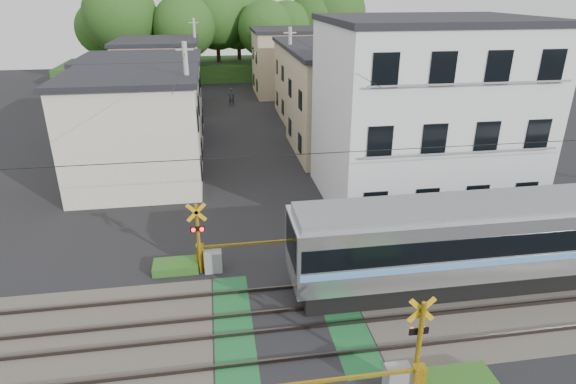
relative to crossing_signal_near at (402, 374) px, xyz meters
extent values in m
plane|color=black|center=(-2.59, 3.65, -0.71)|extent=(120.00, 120.00, 0.00)
cube|color=#47423A|center=(-2.59, 3.65, -0.71)|extent=(120.00, 6.00, 0.00)
cube|color=black|center=(-2.59, 3.65, -0.71)|extent=(5.20, 120.00, 0.00)
cube|color=#145126|center=(-4.49, 3.65, -0.70)|extent=(1.30, 6.00, 0.00)
cube|color=#145126|center=(-0.69, 3.65, -0.70)|extent=(1.30, 6.00, 0.00)
cube|color=#3F3833|center=(-2.59, 1.75, -0.64)|extent=(120.00, 0.08, 0.14)
cube|color=#3F3833|center=(-2.59, 3.15, -0.64)|extent=(120.00, 0.08, 0.14)
cube|color=#3F3833|center=(-2.59, 4.15, -0.64)|extent=(120.00, 0.08, 0.14)
cube|color=#3F3833|center=(-2.59, 5.55, -0.64)|extent=(120.00, 0.08, 0.14)
cube|color=black|center=(6.01, 4.85, -0.29)|extent=(15.99, 2.20, 0.83)
cube|color=black|center=(0.18, 4.85, -0.43)|extent=(2.22, 2.04, 0.56)
cube|color=silver|center=(6.01, 4.85, 1.32)|extent=(16.66, 2.59, 2.41)
cube|color=black|center=(6.01, 4.85, 1.61)|extent=(16.39, 2.63, 0.82)
cube|color=#548ED4|center=(6.01, 4.85, 0.99)|extent=(16.49, 2.62, 0.26)
cube|color=slate|center=(6.01, 4.85, 2.64)|extent=(16.32, 2.12, 0.22)
cube|color=black|center=(-2.27, 4.85, 1.69)|extent=(0.10, 2.23, 1.44)
cylinder|color=#E8B20C|center=(0.41, 0.05, 0.79)|extent=(0.14, 0.14, 3.00)
cube|color=#E8B20C|center=(0.41, 0.15, 1.99)|extent=(0.77, 0.05, 0.77)
cube|color=#E8B20C|center=(0.41, 0.15, 1.99)|extent=(0.77, 0.05, 0.77)
cube|color=black|center=(0.41, 0.15, 1.29)|extent=(0.55, 0.05, 0.20)
sphere|color=#FF0C07|center=(0.25, 0.21, 1.29)|extent=(0.16, 0.16, 0.16)
sphere|color=#FF0C07|center=(0.57, 0.21, 1.29)|extent=(0.16, 0.16, 0.16)
cube|color=gray|center=(-0.09, 0.05, -0.26)|extent=(0.70, 0.50, 0.90)
cube|color=#E8B20C|center=(0.41, -0.20, -0.16)|extent=(0.30, 0.30, 1.10)
cube|color=#E8B20C|center=(-1.84, -0.20, 0.29)|extent=(4.20, 0.08, 0.08)
cylinder|color=#E8B20C|center=(-5.59, 7.25, 0.79)|extent=(0.14, 0.14, 3.00)
cube|color=#E8B20C|center=(-5.59, 7.15, 1.99)|extent=(0.77, 0.05, 0.77)
cube|color=#E8B20C|center=(-5.59, 7.15, 1.99)|extent=(0.77, 0.05, 0.77)
cube|color=black|center=(-5.59, 7.15, 1.29)|extent=(0.55, 0.05, 0.20)
sphere|color=#FF0C07|center=(-5.75, 7.09, 1.29)|extent=(0.16, 0.16, 0.16)
sphere|color=#FF0C07|center=(-5.43, 7.09, 1.29)|extent=(0.16, 0.16, 0.16)
cube|color=gray|center=(-5.09, 7.25, -0.26)|extent=(0.70, 0.50, 0.90)
cube|color=#E8B20C|center=(-5.59, 7.50, -0.16)|extent=(0.30, 0.30, 1.10)
cube|color=#E8B20C|center=(-3.34, 7.50, 0.29)|extent=(4.20, 0.08, 0.08)
cube|color=silver|center=(5.91, 13.15, 3.79)|extent=(10.00, 8.00, 9.00)
cube|color=black|center=(5.91, 13.15, 8.44)|extent=(10.20, 8.16, 0.30)
cube|color=black|center=(2.21, 9.12, 0.79)|extent=(1.10, 0.06, 1.40)
cube|color=black|center=(4.66, 9.12, 0.79)|extent=(1.10, 0.06, 1.40)
cube|color=black|center=(7.11, 9.12, 0.79)|extent=(1.10, 0.06, 1.40)
cube|color=black|center=(9.56, 9.12, 0.79)|extent=(1.10, 0.06, 1.40)
cube|color=gray|center=(5.91, 8.90, 0.19)|extent=(9.00, 0.06, 0.08)
cube|color=black|center=(2.21, 9.12, 3.79)|extent=(1.10, 0.06, 1.40)
cube|color=black|center=(4.66, 9.12, 3.79)|extent=(1.10, 0.06, 1.40)
cube|color=black|center=(7.11, 9.12, 3.79)|extent=(1.10, 0.06, 1.40)
cube|color=black|center=(9.56, 9.12, 3.79)|extent=(1.10, 0.06, 1.40)
cube|color=gray|center=(5.91, 8.90, 3.19)|extent=(9.00, 0.06, 0.08)
cube|color=black|center=(2.21, 9.12, 6.79)|extent=(1.10, 0.06, 1.40)
cube|color=black|center=(4.66, 9.12, 6.79)|extent=(1.10, 0.06, 1.40)
cube|color=black|center=(7.11, 9.12, 6.79)|extent=(1.10, 0.06, 1.40)
cube|color=black|center=(9.56, 9.12, 6.79)|extent=(1.10, 0.06, 1.40)
cube|color=gray|center=(5.91, 8.90, 6.19)|extent=(9.00, 0.06, 0.08)
cube|color=beige|center=(-9.09, 17.65, 2.29)|extent=(7.00, 7.00, 6.00)
cube|color=black|center=(-9.09, 17.65, 5.44)|extent=(7.35, 7.35, 0.30)
cube|color=black|center=(-5.56, 15.90, 0.59)|extent=(0.06, 1.00, 1.20)
cube|color=black|center=(-5.56, 19.40, 0.59)|extent=(0.06, 1.00, 1.20)
cube|color=black|center=(-5.56, 15.90, 3.39)|extent=(0.06, 1.00, 1.20)
cube|color=black|center=(-5.56, 19.40, 3.39)|extent=(0.06, 1.00, 1.20)
cube|color=tan|center=(4.21, 21.65, 2.54)|extent=(7.00, 8.00, 6.50)
cube|color=black|center=(4.21, 21.65, 5.94)|extent=(7.35, 8.40, 0.30)
cube|color=black|center=(0.68, 19.65, 0.59)|extent=(0.06, 1.00, 1.20)
cube|color=black|center=(0.68, 23.65, 0.59)|extent=(0.06, 1.00, 1.20)
cube|color=black|center=(0.68, 19.65, 3.39)|extent=(0.06, 1.00, 1.20)
cube|color=black|center=(0.68, 23.65, 3.39)|extent=(0.06, 1.00, 1.20)
cube|color=#9FA1A4|center=(-9.59, 26.65, 2.19)|extent=(8.00, 7.00, 5.80)
cube|color=black|center=(-9.59, 26.65, 5.24)|extent=(8.40, 7.35, 0.30)
cube|color=black|center=(-5.56, 24.90, 0.59)|extent=(0.06, 1.00, 1.20)
cube|color=black|center=(-5.56, 28.40, 0.59)|extent=(0.06, 1.00, 1.20)
cube|color=black|center=(-5.56, 24.90, 3.39)|extent=(0.06, 1.00, 1.20)
cube|color=black|center=(-5.56, 28.40, 3.39)|extent=(0.06, 1.00, 1.20)
cube|color=tan|center=(4.61, 31.65, 2.39)|extent=(7.00, 7.00, 6.20)
cube|color=black|center=(4.61, 31.65, 5.64)|extent=(7.35, 7.35, 0.30)
cube|color=black|center=(1.08, 29.90, 0.59)|extent=(0.06, 1.00, 1.20)
cube|color=black|center=(1.08, 33.40, 0.59)|extent=(0.06, 1.00, 1.20)
cube|color=black|center=(1.08, 29.90, 3.39)|extent=(0.06, 1.00, 1.20)
cube|color=black|center=(1.08, 33.40, 3.39)|extent=(0.06, 1.00, 1.20)
cube|color=tan|center=(-9.39, 36.65, 2.29)|extent=(7.00, 8.00, 6.00)
cube|color=black|center=(-9.39, 36.65, 5.44)|extent=(7.35, 8.40, 0.30)
cube|color=black|center=(-5.86, 34.65, 0.59)|extent=(0.06, 1.00, 1.20)
cube|color=black|center=(-5.86, 38.65, 0.59)|extent=(0.06, 1.00, 1.20)
cube|color=black|center=(-5.86, 34.65, 3.39)|extent=(0.06, 1.00, 1.20)
cube|color=black|center=(-5.86, 38.65, 3.39)|extent=(0.06, 1.00, 1.20)
cube|color=tan|center=(3.91, 41.65, 2.49)|extent=(8.00, 7.00, 6.40)
cube|color=black|center=(3.91, 41.65, 5.84)|extent=(8.40, 7.35, 0.30)
cube|color=black|center=(-0.12, 39.90, 0.59)|extent=(0.06, 1.00, 1.20)
cube|color=black|center=(-0.12, 43.40, 0.59)|extent=(0.06, 1.00, 1.20)
cube|color=black|center=(-0.12, 39.90, 3.39)|extent=(0.06, 1.00, 1.20)
cube|color=black|center=(-0.12, 43.40, 3.39)|extent=(0.06, 1.00, 1.20)
cube|color=#284F1A|center=(-2.59, 53.65, 0.29)|extent=(40.00, 10.00, 2.00)
cylinder|color=#332114|center=(-17.36, 54.56, 1.59)|extent=(0.50, 0.50, 4.59)
sphere|color=#284F1A|center=(-17.36, 54.56, 5.26)|extent=(6.43, 6.43, 6.43)
cylinder|color=#332114|center=(-14.27, 49.33, 2.22)|extent=(0.50, 0.50, 5.85)
sphere|color=#284F1A|center=(-14.27, 49.33, 6.90)|extent=(8.20, 8.20, 8.20)
cylinder|color=#332114|center=(-9.91, 53.74, 1.32)|extent=(0.50, 0.50, 4.06)
sphere|color=#284F1A|center=(-9.91, 53.74, 4.56)|extent=(5.68, 5.68, 5.68)
cylinder|color=#332114|center=(-7.39, 48.80, 1.79)|extent=(0.50, 0.50, 5.01)
sphere|color=#284F1A|center=(-7.39, 48.80, 5.80)|extent=(7.01, 7.01, 7.01)
cylinder|color=#332114|center=(-3.62, 52.78, 2.12)|extent=(0.50, 0.50, 5.67)
sphere|color=#284F1A|center=(-3.62, 52.78, 6.66)|extent=(7.94, 7.94, 7.94)
cylinder|color=#332114|center=(-0.94, 54.42, 1.98)|extent=(0.50, 0.50, 5.39)
sphere|color=#284F1A|center=(-0.94, 54.42, 6.30)|extent=(7.55, 7.55, 7.55)
cylinder|color=#332114|center=(1.99, 49.53, 1.63)|extent=(0.50, 0.50, 4.69)
sphere|color=#284F1A|center=(1.99, 49.53, 5.38)|extent=(6.56, 6.56, 6.56)
cylinder|color=#332114|center=(4.93, 52.26, 1.58)|extent=(0.50, 0.50, 4.58)
sphere|color=#284F1A|center=(4.93, 52.26, 5.25)|extent=(6.41, 6.41, 6.41)
cylinder|color=#332114|center=(8.94, 53.74, 1.90)|extent=(0.50, 0.50, 5.23)
sphere|color=#284F1A|center=(8.94, 53.74, 6.08)|extent=(7.32, 7.32, 7.32)
cylinder|color=#332114|center=(11.24, 54.04, 2.20)|extent=(0.50, 0.50, 5.82)
sphere|color=#284F1A|center=(11.24, 54.04, 6.85)|extent=(8.14, 8.14, 8.14)
cube|color=black|center=(3.41, 4.85, 4.89)|extent=(60.00, 0.02, 0.02)
cylinder|color=#A5A5A0|center=(-5.99, 16.65, 3.29)|extent=(0.26, 0.26, 8.00)
cube|color=#A5A5A0|center=(-5.99, 16.65, 6.89)|extent=(0.90, 0.08, 0.08)
cylinder|color=#A5A5A0|center=(1.01, 25.65, 3.29)|extent=(0.26, 0.26, 8.00)
cube|color=#A5A5A0|center=(1.01, 25.65, 6.89)|extent=(0.90, 0.08, 0.08)
cylinder|color=#A5A5A0|center=(-5.99, 37.65, 3.29)|extent=(0.26, 0.26, 8.00)
cube|color=#A5A5A0|center=(-5.99, 37.65, 6.89)|extent=(0.90, 0.08, 0.08)
cube|color=black|center=(-5.99, 27.15, 6.69)|extent=(0.02, 42.00, 0.02)
cube|color=black|center=(1.01, 27.15, 6.69)|extent=(0.02, 42.00, 0.02)
imported|color=#31363D|center=(-2.91, 36.80, 0.14)|extent=(0.62, 0.41, 1.70)
cube|color=#2D5E1E|center=(-6.59, 7.55, -0.53)|extent=(1.80, 1.00, 0.36)
cube|color=#2D5E1E|center=(2.01, 6.85, -0.56)|extent=(1.50, 0.90, 0.30)
camera|label=1|loc=(-4.72, -9.63, 9.84)|focal=30.00mm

